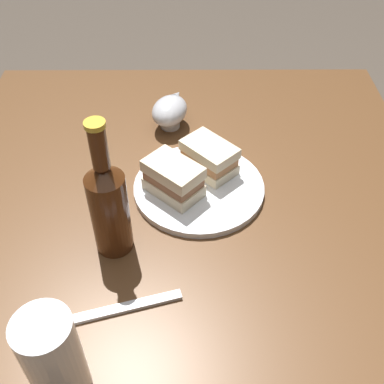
% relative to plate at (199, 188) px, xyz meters
% --- Properties ---
extents(dining_table, '(1.09, 0.97, 0.71)m').
position_rel_plate_xyz_m(dining_table, '(0.07, -0.03, -0.36)').
color(dining_table, brown).
rests_on(dining_table, ground).
extents(plate, '(0.25, 0.25, 0.01)m').
position_rel_plate_xyz_m(plate, '(0.00, 0.00, 0.00)').
color(plate, white).
rests_on(plate, dining_table).
extents(sandwich_half_left, '(0.12, 0.12, 0.06)m').
position_rel_plate_xyz_m(sandwich_half_left, '(-0.05, 0.02, 0.04)').
color(sandwich_half_left, beige).
rests_on(sandwich_half_left, plate).
extents(sandwich_half_right, '(0.12, 0.12, 0.07)m').
position_rel_plate_xyz_m(sandwich_half_right, '(0.02, -0.05, 0.04)').
color(sandwich_half_right, beige).
rests_on(sandwich_half_right, plate).
extents(potato_wedge_front, '(0.05, 0.04, 0.02)m').
position_rel_plate_xyz_m(potato_wedge_front, '(-0.05, -0.04, 0.02)').
color(potato_wedge_front, '#AD702D').
rests_on(potato_wedge_front, plate).
extents(potato_wedge_middle, '(0.04, 0.06, 0.02)m').
position_rel_plate_xyz_m(potato_wedge_middle, '(-0.05, 0.00, 0.02)').
color(potato_wedge_middle, gold).
rests_on(potato_wedge_middle, plate).
extents(potato_wedge_back, '(0.06, 0.04, 0.02)m').
position_rel_plate_xyz_m(potato_wedge_back, '(-0.01, -0.06, 0.02)').
color(potato_wedge_back, '#AD702D').
rests_on(potato_wedge_back, plate).
extents(potato_wedge_left_edge, '(0.03, 0.04, 0.02)m').
position_rel_plate_xyz_m(potato_wedge_left_edge, '(-0.06, -0.01, 0.02)').
color(potato_wedge_left_edge, '#B77F33').
rests_on(potato_wedge_left_edge, plate).
extents(pint_glass, '(0.07, 0.07, 0.15)m').
position_rel_plate_xyz_m(pint_glass, '(0.39, -0.19, 0.06)').
color(pint_glass, white).
rests_on(pint_glass, dining_table).
extents(gravy_boat, '(0.12, 0.10, 0.07)m').
position_rel_plate_xyz_m(gravy_boat, '(-0.21, -0.06, 0.04)').
color(gravy_boat, '#B7B7BC').
rests_on(gravy_boat, dining_table).
extents(cider_bottle, '(0.06, 0.06, 0.26)m').
position_rel_plate_xyz_m(cider_bottle, '(0.14, -0.15, 0.09)').
color(cider_bottle, '#47230F').
rests_on(cider_bottle, dining_table).
extents(fork, '(0.06, 0.18, 0.01)m').
position_rel_plate_xyz_m(fork, '(0.27, -0.12, -0.00)').
color(fork, silver).
rests_on(fork, dining_table).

